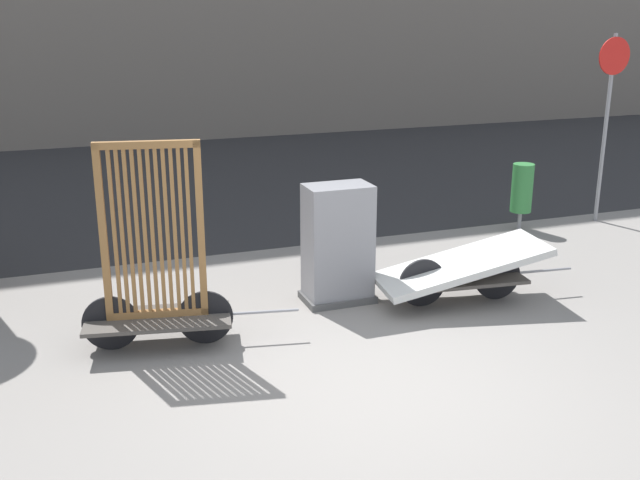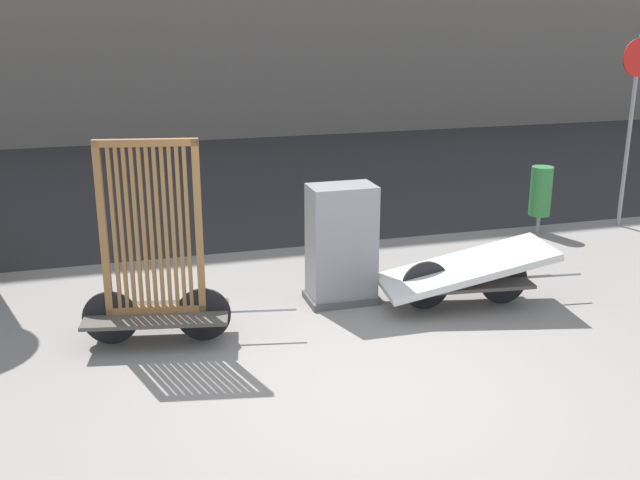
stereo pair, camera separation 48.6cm
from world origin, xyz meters
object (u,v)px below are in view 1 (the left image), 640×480
object	(u,v)px
utility_cabinet	(338,248)
bike_cart_with_bedframe	(156,276)
trash_bin	(522,188)
sign_post	(609,103)
bike_cart_with_mattress	(461,269)

from	to	relation	value
utility_cabinet	bike_cart_with_bedframe	bearing A→B (deg)	-165.71
trash_bin	sign_post	size ratio (longest dim) A/B	0.35
bike_cart_with_bedframe	sign_post	bearing A→B (deg)	28.61
bike_cart_with_bedframe	sign_post	world-z (taller)	sign_post
trash_bin	bike_cart_with_bedframe	bearing A→B (deg)	-158.19
sign_post	trash_bin	bearing A→B (deg)	179.70
bike_cart_with_bedframe	bike_cart_with_mattress	size ratio (longest dim) A/B	0.89
utility_cabinet	bike_cart_with_mattress	bearing A→B (deg)	-22.46
trash_bin	bike_cart_with_mattress	bearing A→B (deg)	-135.82
utility_cabinet	sign_post	distance (m)	5.60
bike_cart_with_mattress	utility_cabinet	size ratio (longest dim) A/B	1.75
bike_cart_with_mattress	bike_cart_with_bedframe	bearing A→B (deg)	-173.52
sign_post	utility_cabinet	bearing A→B (deg)	-160.88
trash_bin	sign_post	bearing A→B (deg)	-0.30
bike_cart_with_bedframe	sign_post	xyz separation A→B (m)	(7.29, 2.33, 1.13)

